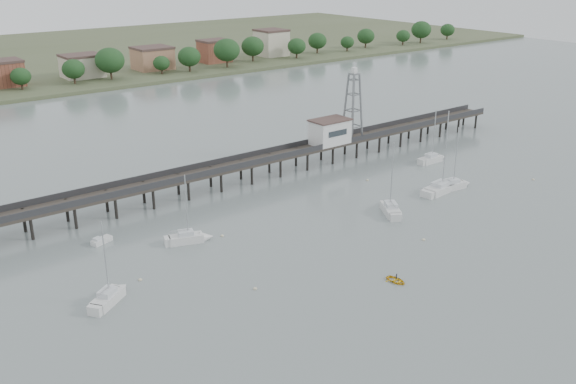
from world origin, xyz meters
The scene contains 14 objects.
ground_plane centered at (0.00, 0.00, 0.00)m, with size 500.00×500.00×0.00m, color gray.
pier centered at (0.00, 60.00, 3.79)m, with size 150.00×5.00×5.50m.
pier_building centered at (25.00, 60.00, 6.67)m, with size 8.40×5.40×5.30m.
lattice_tower centered at (31.50, 60.00, 11.10)m, with size 3.20×3.20×15.50m.
sailboat_b centered at (-18.87, 42.06, 0.65)m, with size 7.23×4.14×11.61m.
sailboat_d centered at (30.93, 33.18, 0.63)m, with size 10.33×4.03×16.45m.
sailboat_a centered at (-35.96, 32.85, 0.65)m, with size 7.01×5.81×11.88m.
sailboat_e centered at (42.76, 46.04, 0.65)m, with size 7.19×2.11×11.97m.
sailboat_c centered at (14.61, 32.39, 0.64)m, with size 6.14×8.04×13.23m.
sailboat_f centered at (33.14, 32.52, 0.64)m, with size 7.87×3.16×12.71m.
white_tender centered at (-30.30, 50.28, 0.40)m, with size 3.55×2.33×1.28m.
yellow_dinghy centered at (-3.32, 13.70, 0.00)m, with size 2.15×0.62×3.01m, color yellow.
dinghy_occupant centered at (-3.32, 13.70, 0.00)m, with size 0.35×0.97×0.23m, color black.
mooring_buoys centered at (2.85, 32.14, 0.08)m, with size 80.45×26.02×0.39m.
Camera 1 is at (-62.57, -38.76, 42.20)m, focal length 40.00 mm.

